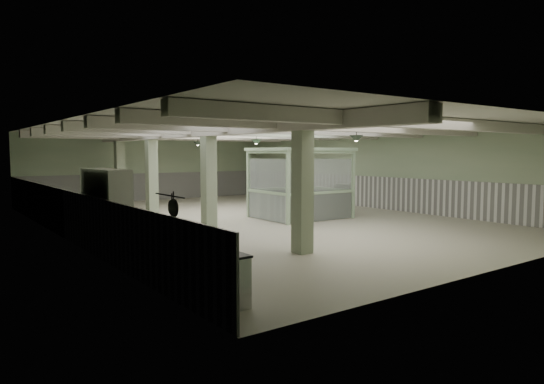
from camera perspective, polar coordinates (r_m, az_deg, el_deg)
floor at (r=19.03m, az=-2.24°, el=-3.28°), size 20.00×20.00×0.00m
ceiling at (r=18.88m, az=-2.27°, el=7.61°), size 14.00×20.00×0.02m
wall_back at (r=27.72m, az=-13.91°, el=2.79°), size 14.00×0.02×3.60m
wall_front at (r=11.98m, az=25.59°, el=0.28°), size 14.00×0.02×3.60m
wall_left at (r=16.04m, az=-23.46°, el=1.33°), size 0.02×20.00×3.60m
wall_right at (r=23.51m, az=12.05°, el=2.53°), size 0.02×20.00×3.60m
wainscot_left at (r=16.14m, az=-23.26°, el=-2.39°), size 0.05×19.90×1.50m
wainscot_right at (r=23.55m, az=11.97°, el=-0.03°), size 0.05×19.90×1.50m
wainscot_back at (r=27.75m, az=-13.85°, el=0.63°), size 13.90×0.05×1.50m
girder at (r=17.59m, az=-9.09°, el=7.06°), size 0.45×19.90×0.40m
beam_a at (r=13.34m, az=16.24°, el=7.91°), size 13.90×0.35×0.32m
beam_b at (r=14.99m, az=8.58°, el=7.65°), size 13.90×0.35×0.32m
beam_c at (r=16.86m, az=2.53°, el=7.36°), size 13.90×0.35×0.32m
beam_d at (r=18.87m, az=-2.27°, el=7.06°), size 13.90×0.35×0.32m
beam_e at (r=20.99m, az=-6.12°, el=6.79°), size 13.90×0.35×0.32m
beam_f at (r=23.18m, az=-9.24°, el=6.55°), size 13.90×0.35×0.32m
beam_g at (r=25.43m, az=-11.82°, el=6.33°), size 13.90×0.35×0.32m
column_a at (r=12.57m, az=3.61°, el=0.91°), size 0.42×0.42×3.60m
column_b at (r=16.71m, az=-7.45°, el=1.79°), size 0.42×0.42×3.60m
column_c at (r=21.23m, az=-13.98°, el=2.28°), size 0.42×0.42×3.60m
column_d at (r=24.97m, az=-17.47°, el=2.53°), size 0.42×0.42×3.60m
hook_rail at (r=8.84m, az=-11.98°, el=-0.42°), size 0.02×1.20×0.02m
pendant_front at (r=15.33m, az=9.89°, el=6.18°), size 0.44×0.44×0.22m
pendant_mid at (r=19.55m, az=-1.87°, el=5.89°), size 0.44×0.44×0.22m
pendant_back at (r=23.84m, az=-8.71°, el=5.61°), size 0.44×0.44×0.22m
prep_counter at (r=10.14m, az=-12.25°, el=-7.73°), size 0.87×4.97×0.91m
pitcher_near at (r=11.87m, az=-16.10°, el=-3.27°), size 0.18×0.20×0.24m
pitcher_far at (r=9.18m, az=-10.48°, el=-5.36°), size 0.25×0.26×0.27m
veg_colander at (r=11.86m, az=-16.64°, el=-3.38°), size 0.53×0.53×0.20m
orange_bowl at (r=8.41m, az=-7.59°, el=-6.85°), size 0.30×0.30×0.09m
skillet_near at (r=8.82m, az=-11.50°, el=-1.85°), size 0.04×0.32×0.32m
skillet_far at (r=8.88m, az=-11.68°, el=-1.81°), size 0.04×0.28×0.28m
walkin_cooler at (r=13.26m, az=-18.83°, el=-2.17°), size 0.96×2.40×2.20m
guard_booth at (r=19.54m, az=3.35°, el=2.45°), size 3.56×3.03×2.82m
filing_cabinet at (r=20.66m, az=8.44°, el=-0.87°), size 0.58×0.70×1.32m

